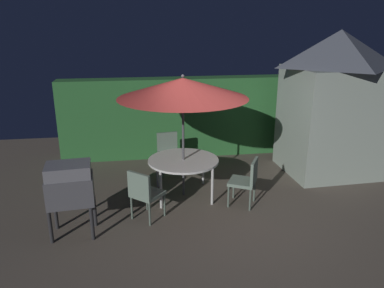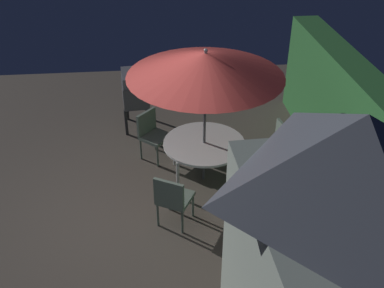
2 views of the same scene
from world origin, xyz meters
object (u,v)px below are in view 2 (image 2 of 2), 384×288
(bbq_grill, at_px, (135,89))
(chair_far_side, at_px, (274,144))
(chair_toward_hedge, at_px, (152,132))
(patio_umbrella, at_px, (206,64))
(chair_near_shed, at_px, (173,198))
(patio_table, at_px, (204,145))
(garden_shed, at_px, (334,259))

(bbq_grill, distance_m, chair_far_side, 2.98)
(chair_far_side, xyz_separation_m, chair_toward_hedge, (-0.60, -2.10, 0.00))
(patio_umbrella, xyz_separation_m, chair_near_shed, (1.09, -0.59, -1.60))
(patio_table, xyz_separation_m, patio_umbrella, (0.00, 0.00, 1.42))
(patio_table, bearing_deg, garden_shed, 13.11)
(bbq_grill, bearing_deg, chair_toward_hedge, 14.65)
(patio_umbrella, bearing_deg, chair_far_side, 98.02)
(patio_table, xyz_separation_m, chair_far_side, (-0.18, 1.24, -0.17))
(chair_far_side, bearing_deg, chair_near_shed, -55.36)
(patio_table, xyz_separation_m, bbq_grill, (-1.91, -1.15, 0.15))
(patio_umbrella, bearing_deg, garden_shed, 13.11)
(patio_table, distance_m, chair_far_side, 1.27)
(chair_far_side, bearing_deg, garden_shed, -7.26)
(garden_shed, xyz_separation_m, bbq_grill, (-5.31, -1.94, -0.74))
(bbq_grill, bearing_deg, chair_near_shed, 10.56)
(bbq_grill, distance_m, chair_near_shed, 3.07)
(chair_near_shed, height_order, chair_far_side, same)
(patio_table, distance_m, chair_toward_hedge, 1.17)
(garden_shed, xyz_separation_m, chair_far_side, (-3.57, 0.45, -1.06))
(patio_umbrella, distance_m, chair_far_side, 2.03)
(chair_near_shed, distance_m, chair_far_side, 2.23)
(patio_table, bearing_deg, chair_near_shed, -28.33)
(garden_shed, xyz_separation_m, chair_near_shed, (-2.30, -1.38, -1.06))
(chair_toward_hedge, bearing_deg, chair_far_side, 73.99)
(patio_table, height_order, chair_toward_hedge, chair_toward_hedge)
(garden_shed, height_order, chair_toward_hedge, garden_shed)
(bbq_grill, height_order, chair_toward_hedge, bbq_grill)
(garden_shed, distance_m, chair_near_shed, 2.89)
(garden_shed, relative_size, patio_table, 2.30)
(chair_toward_hedge, bearing_deg, patio_table, 47.62)
(garden_shed, relative_size, bbq_grill, 2.59)
(garden_shed, bearing_deg, patio_umbrella, -166.89)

